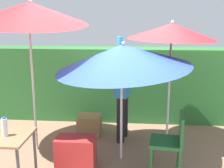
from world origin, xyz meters
name	(u,v)px	position (x,y,z in m)	size (l,w,h in m)	color
ground_plane	(110,153)	(0.00, 0.00, 0.00)	(24.00, 24.00, 0.00)	#937056
hedge_row	(117,84)	(0.00, 1.71, 0.78)	(8.00, 0.70, 1.56)	#2D7033
umbrella_rainbow	(172,32)	(0.96, 0.41, 1.96)	(1.44, 1.44, 2.13)	silver
umbrella_orange	(122,57)	(0.19, -0.17, 1.62)	(2.02, 2.00, 1.93)	silver
umbrella_yellow	(30,13)	(-1.23, 0.04, 2.25)	(1.82, 1.82, 2.56)	silver
person_vendor	(123,90)	(0.17, 0.57, 0.93)	(0.28, 0.56, 1.88)	black
chair_plastic	(171,139)	(0.90, -0.52, 0.51)	(0.49, 0.49, 0.89)	#236633
cooler_box	(76,152)	(-0.47, -0.48, 0.23)	(0.57, 0.34, 0.47)	red
crate_cardboard	(90,125)	(-0.47, 0.76, 0.18)	(0.43, 0.39, 0.37)	#9E7A4C
bottle_water	(5,127)	(-1.17, -1.17, 0.89)	(0.07, 0.07, 0.24)	silver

